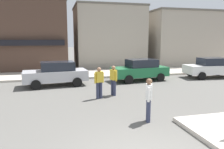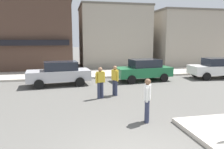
{
  "view_description": "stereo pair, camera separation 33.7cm",
  "coord_description": "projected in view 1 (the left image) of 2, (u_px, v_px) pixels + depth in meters",
  "views": [
    {
      "loc": [
        -1.97,
        -4.45,
        3.0
      ],
      "look_at": [
        0.28,
        4.5,
        1.5
      ],
      "focal_mm": 35.0,
      "sensor_mm": 36.0,
      "label": 1
    },
    {
      "loc": [
        -1.64,
        -4.53,
        3.0
      ],
      "look_at": [
        0.28,
        4.5,
        1.5
      ],
      "focal_mm": 35.0,
      "sensor_mm": 36.0,
      "label": 2
    }
  ],
  "objects": [
    {
      "name": "building_storefront_left_mid",
      "position": [
        179.0,
        39.0,
        26.37
      ],
      "size": [
        8.59,
        7.28,
        6.12
      ],
      "color": "#9E9384",
      "rests_on": "ground"
    },
    {
      "name": "parked_car_second",
      "position": [
        140.0,
        70.0,
        15.89
      ],
      "size": [
        4.16,
        2.19,
        1.56
      ],
      "color": "#1E6B3D",
      "rests_on": "ground"
    },
    {
      "name": "pedestrian_crossing_far",
      "position": [
        99.0,
        82.0,
        11.02
      ],
      "size": [
        0.55,
        0.33,
        1.61
      ],
      "color": "#2D334C",
      "rests_on": "ground"
    },
    {
      "name": "pedestrian_crossing_near",
      "position": [
        149.0,
        99.0,
        7.91
      ],
      "size": [
        0.35,
        0.53,
        1.61
      ],
      "color": "#2D334C",
      "rests_on": "ground"
    },
    {
      "name": "building_corner_shop",
      "position": [
        8.0,
        34.0,
        22.33
      ],
      "size": [
        11.98,
        9.14,
        7.08
      ],
      "color": "#473328",
      "rests_on": "ground"
    },
    {
      "name": "parked_car_nearest",
      "position": [
        56.0,
        73.0,
        14.14
      ],
      "size": [
        4.15,
        2.17,
        1.56
      ],
      "color": "#B7B7BC",
      "rests_on": "ground"
    },
    {
      "name": "pedestrian_kerb_side",
      "position": [
        113.0,
        80.0,
        11.65
      ],
      "size": [
        0.34,
        0.54,
        1.61
      ],
      "color": "#2D334C",
      "rests_on": "ground"
    },
    {
      "name": "building_storefront_left_near",
      "position": [
        108.0,
        37.0,
        24.12
      ],
      "size": [
        7.28,
        5.83,
        6.5
      ],
      "color": "#9E9384",
      "rests_on": "ground"
    },
    {
      "name": "kerb_far",
      "position": [
        82.0,
        74.0,
        18.48
      ],
      "size": [
        80.0,
        4.0,
        0.15
      ],
      "primitive_type": "cube",
      "color": "beige",
      "rests_on": "ground"
    },
    {
      "name": "parked_car_third",
      "position": [
        211.0,
        67.0,
        17.14
      ],
      "size": [
        4.13,
        2.14,
        1.56
      ],
      "color": "white",
      "rests_on": "ground"
    }
  ]
}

